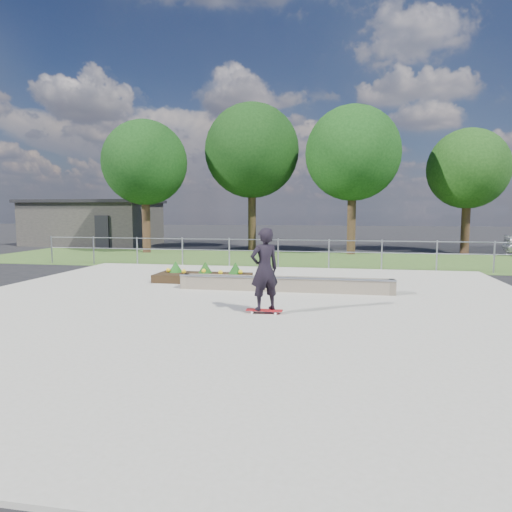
# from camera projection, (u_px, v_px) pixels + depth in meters

# --- Properties ---
(ground) EXTENTS (120.00, 120.00, 0.00)m
(ground) POSITION_uv_depth(u_px,v_px,m) (236.00, 308.00, 10.88)
(ground) COLOR black
(ground) RESTS_ON ground
(grass_verge) EXTENTS (30.00, 8.00, 0.02)m
(grass_verge) POSITION_uv_depth(u_px,v_px,m) (288.00, 259.00, 21.64)
(grass_verge) COLOR #365421
(grass_verge) RESTS_ON ground
(concrete_slab) EXTENTS (15.00, 15.00, 0.06)m
(concrete_slab) POSITION_uv_depth(u_px,v_px,m) (236.00, 307.00, 10.87)
(concrete_slab) COLOR #A29E8F
(concrete_slab) RESTS_ON ground
(fence) EXTENTS (20.06, 0.06, 1.20)m
(fence) POSITION_uv_depth(u_px,v_px,m) (278.00, 249.00, 18.14)
(fence) COLOR gray
(fence) RESTS_ON ground
(building) EXTENTS (8.40, 5.40, 3.00)m
(building) POSITION_uv_depth(u_px,v_px,m) (94.00, 222.00, 30.84)
(building) COLOR #2E2C29
(building) RESTS_ON ground
(tree_far_left) EXTENTS (4.55, 4.55, 7.15)m
(tree_far_left) POSITION_uv_depth(u_px,v_px,m) (145.00, 163.00, 24.55)
(tree_far_left) COLOR #372216
(tree_far_left) RESTS_ON ground
(tree_mid_left) EXTENTS (5.25, 5.25, 8.25)m
(tree_mid_left) POSITION_uv_depth(u_px,v_px,m) (252.00, 151.00, 25.44)
(tree_mid_left) COLOR #302213
(tree_mid_left) RESTS_ON ground
(tree_mid_right) EXTENTS (4.90, 4.90, 7.70)m
(tree_mid_right) POSITION_uv_depth(u_px,v_px,m) (353.00, 154.00, 23.52)
(tree_mid_right) COLOR #312113
(tree_mid_right) RESTS_ON ground
(tree_far_right) EXTENTS (4.20, 4.20, 6.60)m
(tree_far_right) POSITION_uv_depth(u_px,v_px,m) (468.00, 169.00, 23.99)
(tree_far_right) COLOR #332014
(tree_far_right) RESTS_ON ground
(grind_ledge) EXTENTS (6.00, 0.44, 0.43)m
(grind_ledge) POSITION_uv_depth(u_px,v_px,m) (284.00, 284.00, 12.77)
(grind_ledge) COLOR #665A4B
(grind_ledge) RESTS_ON concrete_slab
(planter_bed) EXTENTS (3.00, 1.20, 0.61)m
(planter_bed) POSITION_uv_depth(u_px,v_px,m) (203.00, 276.00, 14.50)
(planter_bed) COLOR black
(planter_bed) RESTS_ON concrete_slab
(skateboarder) EXTENTS (0.80, 0.73, 1.89)m
(skateboarder) POSITION_uv_depth(u_px,v_px,m) (264.00, 269.00, 9.93)
(skateboarder) COLOR white
(skateboarder) RESTS_ON concrete_slab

